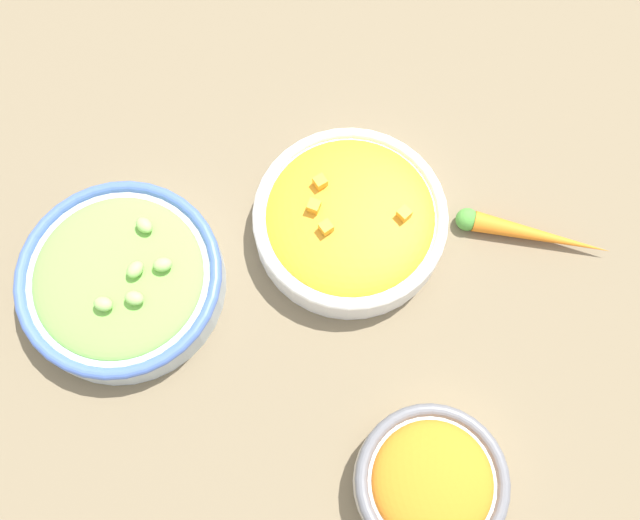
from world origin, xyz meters
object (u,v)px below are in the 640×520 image
Objects in this scene: bowl_squash at (350,219)px; bowl_lettuce at (121,279)px; loose_carrot at (529,233)px; bowl_carrots at (431,482)px.

bowl_lettuce is (0.18, 0.16, -0.00)m from bowl_squash.
loose_carrot is (-0.18, -0.07, -0.02)m from bowl_squash.
bowl_lettuce is 1.48× the size of bowl_carrots.
bowl_lettuce is at bearing -8.35° from bowl_carrots.
bowl_lettuce and bowl_carrots have the same top height.
bowl_squash reaches higher than bowl_carrots.
bowl_squash reaches higher than bowl_lettuce.
bowl_squash is 0.19m from loose_carrot.
bowl_carrots is 0.87× the size of loose_carrot.
loose_carrot is (-0.36, -0.23, -0.01)m from bowl_lettuce.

